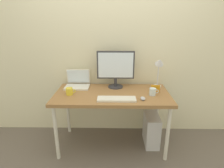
% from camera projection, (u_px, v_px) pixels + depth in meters
% --- Properties ---
extents(ground_plane, '(6.00, 6.00, 0.00)m').
position_uv_depth(ground_plane, '(112.00, 144.00, 2.60)').
color(ground_plane, '#665B51').
extents(back_wall, '(4.40, 0.04, 2.60)m').
position_uv_depth(back_wall, '(112.00, 44.00, 2.57)').
color(back_wall, beige).
rests_on(back_wall, ground_plane).
extents(desk, '(1.42, 0.71, 0.75)m').
position_uv_depth(desk, '(112.00, 98.00, 2.38)').
color(desk, olive).
rests_on(desk, ground_plane).
extents(monitor, '(0.49, 0.20, 0.49)m').
position_uv_depth(monitor, '(116.00, 67.00, 2.47)').
color(monitor, '#333338').
rests_on(monitor, desk).
extents(laptop, '(0.32, 0.26, 0.23)m').
position_uv_depth(laptop, '(78.00, 83.00, 2.57)').
color(laptop, silver).
rests_on(laptop, desk).
extents(desk_lamp, '(0.11, 0.16, 0.42)m').
position_uv_depth(desk_lamp, '(159.00, 66.00, 2.46)').
color(desk_lamp, silver).
rests_on(desk_lamp, desk).
extents(keyboard, '(0.44, 0.14, 0.02)m').
position_uv_depth(keyboard, '(117.00, 99.00, 2.15)').
color(keyboard, silver).
rests_on(keyboard, desk).
extents(mouse, '(0.06, 0.09, 0.03)m').
position_uv_depth(mouse, '(143.00, 98.00, 2.15)').
color(mouse, '#B2B2B7').
rests_on(mouse, desk).
extents(coffee_mug, '(0.12, 0.08, 0.09)m').
position_uv_depth(coffee_mug, '(70.00, 91.00, 2.29)').
color(coffee_mug, yellow).
rests_on(coffee_mug, desk).
extents(glass_cup, '(0.11, 0.08, 0.09)m').
position_uv_depth(glass_cup, '(153.00, 92.00, 2.28)').
color(glass_cup, silver).
rests_on(glass_cup, desk).
extents(photo_frame, '(0.11, 0.02, 0.09)m').
position_uv_depth(photo_frame, '(155.00, 88.00, 2.37)').
color(photo_frame, orange).
rests_on(photo_frame, desk).
extents(computer_tower, '(0.18, 0.36, 0.42)m').
position_uv_depth(computer_tower, '(151.00, 130.00, 2.55)').
color(computer_tower, silver).
rests_on(computer_tower, ground_plane).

